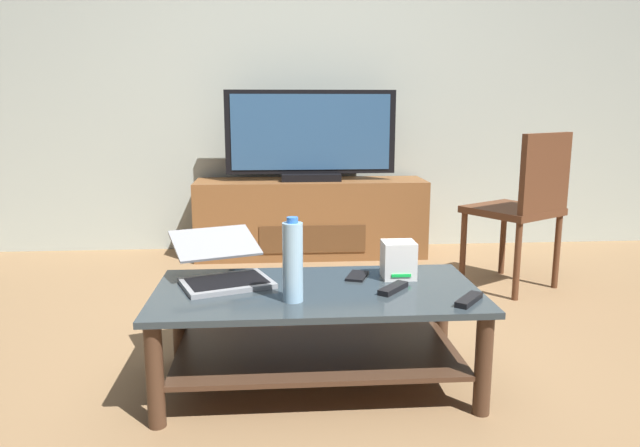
# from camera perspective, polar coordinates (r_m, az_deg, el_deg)

# --- Properties ---
(ground_plane) EXTENTS (7.68, 7.68, 0.00)m
(ground_plane) POSITION_cam_1_polar(r_m,az_deg,el_deg) (2.46, 1.53, -14.24)
(ground_plane) COLOR olive
(back_wall) EXTENTS (6.40, 0.12, 2.80)m
(back_wall) POSITION_cam_1_polar(r_m,az_deg,el_deg) (4.49, -1.42, 15.61)
(back_wall) COLOR #A8B2A8
(back_wall) RESTS_ON ground
(coffee_table) EXTENTS (1.21, 0.62, 0.39)m
(coffee_table) POSITION_cam_1_polar(r_m,az_deg,el_deg) (2.27, -0.29, -9.19)
(coffee_table) COLOR #2D383D
(coffee_table) RESTS_ON ground
(media_cabinet) EXTENTS (1.62, 0.42, 0.54)m
(media_cabinet) POSITION_cam_1_polar(r_m,az_deg,el_deg) (4.24, -0.89, 0.54)
(media_cabinet) COLOR brown
(media_cabinet) RESTS_ON ground
(television) EXTENTS (1.18, 0.20, 0.62)m
(television) POSITION_cam_1_polar(r_m,az_deg,el_deg) (4.15, -0.90, 8.27)
(television) COLOR black
(television) RESTS_ON media_cabinet
(dining_chair) EXTENTS (0.61, 0.61, 0.92)m
(dining_chair) POSITION_cam_1_polar(r_m,az_deg,el_deg) (3.59, 19.09, 1.97)
(dining_chair) COLOR #59331E
(dining_chair) RESTS_ON ground
(laptop) EXTENTS (0.44, 0.48, 0.17)m
(laptop) POSITION_cam_1_polar(r_m,az_deg,el_deg) (2.35, -9.42, -4.07)
(laptop) COLOR gray
(laptop) RESTS_ON coffee_table
(router_box) EXTENTS (0.13, 0.12, 0.15)m
(router_box) POSITION_cam_1_polar(r_m,az_deg,el_deg) (2.38, 7.55, -3.48)
(router_box) COLOR white
(router_box) RESTS_ON coffee_table
(water_bottle_near) EXTENTS (0.07, 0.07, 0.30)m
(water_bottle_near) POSITION_cam_1_polar(r_m,az_deg,el_deg) (2.06, -2.64, -3.67)
(water_bottle_near) COLOR #99C6E5
(water_bottle_near) RESTS_ON coffee_table
(cell_phone) EXTENTS (0.11, 0.16, 0.01)m
(cell_phone) POSITION_cam_1_polar(r_m,az_deg,el_deg) (2.39, 3.60, -5.05)
(cell_phone) COLOR black
(cell_phone) RESTS_ON coffee_table
(tv_remote) EXTENTS (0.13, 0.15, 0.02)m
(tv_remote) POSITION_cam_1_polar(r_m,az_deg,el_deg) (2.15, 14.13, -7.12)
(tv_remote) COLOR black
(tv_remote) RESTS_ON coffee_table
(soundbar_remote) EXTENTS (0.14, 0.15, 0.02)m
(soundbar_remote) POSITION_cam_1_polar(r_m,az_deg,el_deg) (2.22, 7.05, -6.21)
(soundbar_remote) COLOR black
(soundbar_remote) RESTS_ON coffee_table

